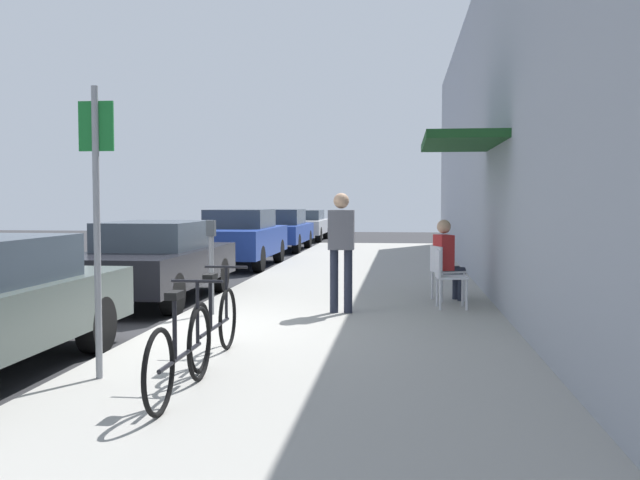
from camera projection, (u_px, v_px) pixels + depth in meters
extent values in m
plane|color=#2D2D30|center=(155.00, 336.00, 8.95)|extent=(60.00, 60.00, 0.00)
cube|color=#9E9B93|center=(346.00, 310.00, 10.67)|extent=(4.50, 32.00, 0.12)
cube|color=#999EA8|center=(512.00, 114.00, 10.23)|extent=(0.30, 32.00, 5.93)
cube|color=#19471E|center=(460.00, 142.00, 10.68)|extent=(1.10, 2.80, 0.12)
cylinder|color=black|center=(96.00, 325.00, 7.94)|extent=(0.22, 0.64, 0.64)
cube|color=black|center=(153.00, 266.00, 11.99)|extent=(1.80, 4.40, 0.57)
cube|color=#333D47|center=(156.00, 235.00, 12.11)|extent=(1.48, 2.11, 0.47)
cylinder|color=black|center=(219.00, 275.00, 13.27)|extent=(0.22, 0.64, 0.64)
cylinder|color=black|center=(138.00, 274.00, 13.45)|extent=(0.22, 0.64, 0.64)
cylinder|color=black|center=(172.00, 294.00, 10.56)|extent=(0.22, 0.64, 0.64)
cylinder|color=black|center=(71.00, 293.00, 10.75)|extent=(0.22, 0.64, 0.64)
cube|color=navy|center=(239.00, 241.00, 18.32)|extent=(1.80, 4.40, 0.69)
cube|color=#333D47|center=(240.00, 218.00, 18.43)|extent=(1.48, 2.11, 0.47)
cylinder|color=black|center=(279.00, 251.00, 19.60)|extent=(0.22, 0.64, 0.64)
cylinder|color=black|center=(223.00, 250.00, 19.78)|extent=(0.22, 0.64, 0.64)
cylinder|color=black|center=(259.00, 259.00, 16.89)|extent=(0.22, 0.64, 0.64)
cylinder|color=black|center=(194.00, 258.00, 17.07)|extent=(0.22, 0.64, 0.64)
cube|color=navy|center=(280.00, 233.00, 24.31)|extent=(1.80, 4.40, 0.58)
cube|color=#333D47|center=(280.00, 217.00, 24.43)|extent=(1.48, 2.11, 0.52)
cylinder|color=black|center=(308.00, 239.00, 25.59)|extent=(0.22, 0.64, 0.64)
cylinder|color=black|center=(265.00, 239.00, 25.77)|extent=(0.22, 0.64, 0.64)
cylinder|color=black|center=(296.00, 244.00, 22.88)|extent=(0.22, 0.64, 0.64)
cylinder|color=black|center=(248.00, 243.00, 23.06)|extent=(0.22, 0.64, 0.64)
cube|color=#B7B7BC|center=(304.00, 226.00, 30.35)|extent=(1.80, 4.40, 0.57)
cube|color=#333D47|center=(305.00, 215.00, 30.47)|extent=(1.48, 2.11, 0.42)
cylinder|color=black|center=(326.00, 232.00, 31.62)|extent=(0.22, 0.64, 0.64)
cylinder|color=black|center=(291.00, 232.00, 31.81)|extent=(0.22, 0.64, 0.64)
cylinder|color=black|center=(319.00, 235.00, 28.92)|extent=(0.22, 0.64, 0.64)
cylinder|color=black|center=(280.00, 234.00, 29.10)|extent=(0.22, 0.64, 0.64)
cylinder|color=slate|center=(211.00, 275.00, 9.88)|extent=(0.07, 0.07, 1.10)
cube|color=#383D42|center=(211.00, 228.00, 9.85)|extent=(0.12, 0.10, 0.22)
cylinder|color=gray|center=(97.00, 234.00, 6.29)|extent=(0.06, 0.06, 2.60)
cube|color=#19722D|center=(96.00, 126.00, 6.26)|extent=(0.32, 0.02, 0.44)
torus|color=black|center=(199.00, 344.00, 6.27)|extent=(0.04, 0.66, 0.66)
torus|color=black|center=(159.00, 372.00, 5.22)|extent=(0.04, 0.66, 0.66)
cylinder|color=black|center=(181.00, 357.00, 5.75)|extent=(0.04, 1.05, 0.04)
cylinder|color=black|center=(175.00, 329.00, 5.58)|extent=(0.04, 0.04, 0.50)
cube|color=black|center=(174.00, 295.00, 5.57)|extent=(0.10, 0.20, 0.06)
cylinder|color=black|center=(197.00, 313.00, 6.20)|extent=(0.03, 0.03, 0.56)
cylinder|color=black|center=(197.00, 281.00, 6.19)|extent=(0.46, 0.03, 0.03)
torus|color=black|center=(228.00, 319.00, 7.59)|extent=(0.04, 0.66, 0.66)
torus|color=black|center=(200.00, 337.00, 6.55)|extent=(0.04, 0.66, 0.66)
cylinder|color=black|center=(215.00, 327.00, 7.07)|extent=(0.04, 1.05, 0.04)
cylinder|color=black|center=(210.00, 305.00, 6.91)|extent=(0.04, 0.04, 0.50)
cube|color=black|center=(210.00, 277.00, 6.89)|extent=(0.10, 0.20, 0.06)
cylinder|color=black|center=(226.00, 293.00, 7.52)|extent=(0.03, 0.03, 0.56)
cylinder|color=black|center=(226.00, 267.00, 7.51)|extent=(0.46, 0.03, 0.03)
cylinder|color=silver|center=(462.00, 292.00, 10.65)|extent=(0.04, 0.04, 0.45)
cylinder|color=silver|center=(467.00, 295.00, 10.28)|extent=(0.04, 0.04, 0.45)
cylinder|color=silver|center=(437.00, 291.00, 10.67)|extent=(0.04, 0.04, 0.45)
cylinder|color=silver|center=(440.00, 295.00, 10.29)|extent=(0.04, 0.04, 0.45)
cube|color=silver|center=(452.00, 277.00, 10.46)|extent=(0.47, 0.47, 0.03)
cube|color=silver|center=(438.00, 263.00, 10.46)|extent=(0.06, 0.44, 0.40)
cylinder|color=silver|center=(454.00, 285.00, 11.55)|extent=(0.04, 0.04, 0.45)
cylinder|color=silver|center=(464.00, 287.00, 11.18)|extent=(0.04, 0.04, 0.45)
cylinder|color=silver|center=(432.00, 285.00, 11.46)|extent=(0.04, 0.04, 0.45)
cylinder|color=silver|center=(442.00, 288.00, 11.09)|extent=(0.04, 0.04, 0.45)
cube|color=silver|center=(448.00, 271.00, 11.31)|extent=(0.56, 0.56, 0.03)
cube|color=silver|center=(436.00, 259.00, 11.25)|extent=(0.18, 0.42, 0.40)
cylinder|color=#232838|center=(456.00, 285.00, 11.46)|extent=(0.11, 0.11, 0.47)
cylinder|color=#232838|center=(448.00, 270.00, 11.41)|extent=(0.39, 0.25, 0.14)
cylinder|color=#232838|center=(461.00, 286.00, 11.26)|extent=(0.11, 0.11, 0.47)
cylinder|color=#232838|center=(454.00, 272.00, 11.22)|extent=(0.39, 0.25, 0.14)
cube|color=#B22626|center=(444.00, 252.00, 11.27)|extent=(0.33, 0.41, 0.56)
sphere|color=tan|center=(444.00, 227.00, 11.25)|extent=(0.22, 0.22, 0.22)
cylinder|color=#232838|center=(334.00, 281.00, 10.06)|extent=(0.12, 0.12, 0.90)
cylinder|color=#232838|center=(348.00, 281.00, 10.04)|extent=(0.12, 0.12, 0.90)
cube|color=#595960|center=(341.00, 230.00, 10.01)|extent=(0.36, 0.22, 0.56)
sphere|color=tan|center=(341.00, 201.00, 9.98)|extent=(0.22, 0.22, 0.22)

